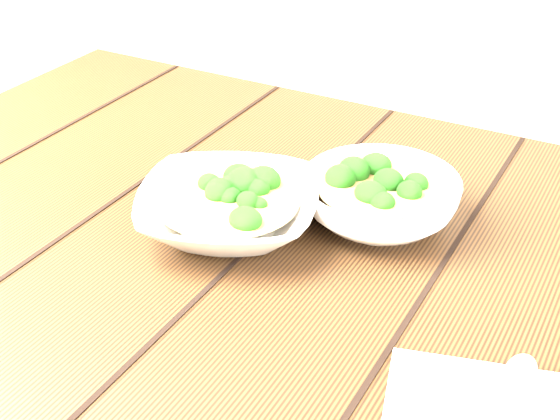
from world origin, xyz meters
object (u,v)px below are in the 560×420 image
object	(u,v)px
soup_bowl_front	(228,209)
trivet	(295,188)
soup_bowl_back	(380,199)
table	(280,321)

from	to	relation	value
soup_bowl_front	trivet	xyz separation A→B (m)	(0.03, 0.10, -0.01)
soup_bowl_back	table	bearing A→B (deg)	-133.98
soup_bowl_front	soup_bowl_back	size ratio (longest dim) A/B	1.29
table	soup_bowl_front	world-z (taller)	soup_bowl_front
table	soup_bowl_front	distance (m)	0.16
table	soup_bowl_front	bearing A→B (deg)	-170.46
soup_bowl_back	trivet	bearing A→B (deg)	178.97
soup_bowl_back	trivet	size ratio (longest dim) A/B	1.78
table	trivet	xyz separation A→B (m)	(-0.03, 0.09, 0.13)
table	soup_bowl_back	xyz separation A→B (m)	(0.08, 0.09, 0.15)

